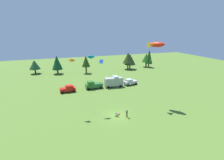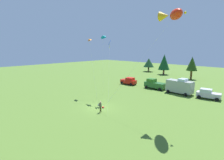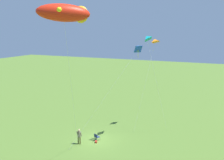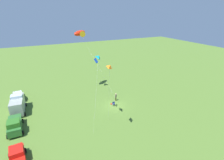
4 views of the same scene
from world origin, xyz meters
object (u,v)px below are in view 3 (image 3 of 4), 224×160
(folding_chair, at_px, (96,137))
(kite_delta_orange, at_px, (155,41))
(kite_diamond_blue, at_px, (136,53))
(kite_large_fish, at_px, (67,13))
(kite_delta_teal, at_px, (146,38))
(backpack_on_grass, at_px, (96,142))
(person_kite_flyer, at_px, (79,135))

(folding_chair, bearing_deg, kite_delta_orange, -8.67)
(folding_chair, bearing_deg, kite_diamond_blue, -46.73)
(kite_large_fish, height_order, kite_delta_teal, kite_large_fish)
(kite_large_fish, relative_size, kite_diamond_blue, 1.32)
(backpack_on_grass, distance_m, kite_delta_teal, 13.18)
(backpack_on_grass, relative_size, kite_delta_orange, 0.03)
(kite_delta_orange, bearing_deg, kite_large_fish, -3.48)
(backpack_on_grass, distance_m, kite_diamond_blue, 10.99)
(kite_large_fish, bearing_deg, kite_delta_orange, 176.52)
(kite_diamond_blue, height_order, kite_delta_orange, kite_delta_orange)
(kite_diamond_blue, distance_m, kite_delta_teal, 2.81)
(person_kite_flyer, bearing_deg, kite_delta_teal, -59.37)
(kite_large_fish, bearing_deg, folding_chair, -162.02)
(folding_chair, distance_m, kite_diamond_blue, 10.63)
(person_kite_flyer, xyz_separation_m, folding_chair, (-1.65, 1.33, -0.53))
(kite_delta_orange, xyz_separation_m, kite_delta_teal, (3.89, 0.08, 0.45))
(kite_delta_teal, bearing_deg, kite_delta_orange, -178.80)
(person_kite_flyer, xyz_separation_m, kite_large_fish, (8.55, 4.64, 12.76))
(kite_large_fish, xyz_separation_m, kite_delta_orange, (-18.08, 1.10, -2.51))
(kite_large_fish, height_order, kite_diamond_blue, kite_large_fish)
(folding_chair, bearing_deg, person_kite_flyer, 161.54)
(folding_chair, height_order, kite_large_fish, kite_large_fish)
(kite_diamond_blue, height_order, kite_delta_teal, kite_delta_teal)
(kite_large_fish, bearing_deg, kite_delta_teal, 175.24)
(kite_large_fish, distance_m, kite_delta_teal, 14.39)
(folding_chair, bearing_deg, backpack_on_grass, -137.46)
(kite_delta_orange, height_order, kite_delta_teal, kite_delta_teal)
(kite_large_fish, bearing_deg, kite_diamond_blue, 176.53)
(backpack_on_grass, height_order, kite_delta_teal, kite_delta_teal)
(kite_diamond_blue, distance_m, kite_delta_orange, 6.31)
(folding_chair, xyz_separation_m, kite_delta_teal, (-4.00, 4.49, 11.23))
(backpack_on_grass, distance_m, kite_large_fish, 17.01)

